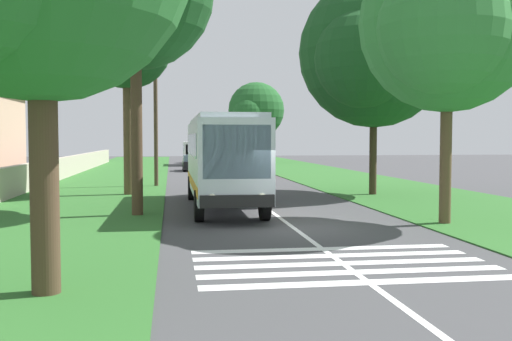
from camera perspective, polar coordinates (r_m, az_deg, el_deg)
ground at (r=18.91m, az=3.76°, el=-5.63°), size 160.00×160.00×0.00m
grass_verge_left at (r=33.69m, az=-15.54°, el=-1.87°), size 120.00×8.00×0.04m
grass_verge_right at (r=35.52m, az=11.72°, el=-1.56°), size 120.00×8.00×0.04m
centre_line at (r=33.63m, az=-1.54°, el=-1.79°), size 110.00×0.16×0.01m
coach_bus at (r=24.32m, az=-3.29°, el=1.39°), size 11.16×2.62×3.73m
zebra_crossing at (r=13.84m, az=8.37°, el=-8.88°), size 4.05×6.80×0.01m
trailing_car_0 at (r=44.22m, az=-0.42°, el=0.24°), size 4.30×1.78×1.43m
trailing_car_1 at (r=52.78m, az=-6.15°, el=0.69°), size 4.30×1.78×1.43m
trailing_minibus_0 at (r=64.08m, az=-6.08°, el=1.90°), size 6.00×2.14×2.53m
roadside_tree_left_2 at (r=30.83m, az=-12.61°, el=11.54°), size 5.36×4.47×9.79m
roadside_tree_right_0 at (r=71.77m, az=-0.10°, el=5.72°), size 7.83×6.78×9.67m
roadside_tree_right_1 at (r=30.85m, az=10.94°, el=10.75°), size 9.13×7.58×10.97m
roadside_tree_right_2 at (r=20.85m, az=17.69°, el=12.98°), size 6.99×5.85×9.55m
utility_pole at (r=35.83m, az=-9.68°, el=5.13°), size 0.24×1.40×7.96m
roadside_wall at (r=39.11m, az=-19.57°, el=-0.13°), size 70.00×0.40×1.49m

